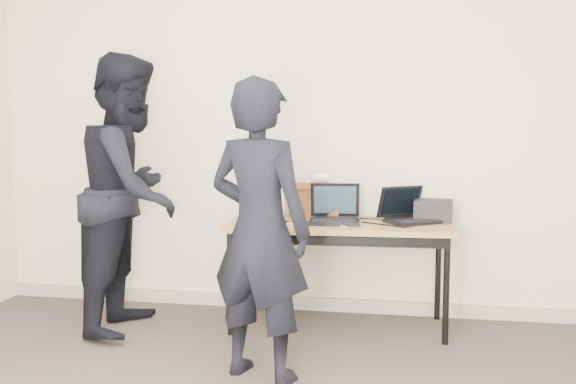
% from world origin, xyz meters
% --- Properties ---
extents(room, '(4.60, 4.60, 2.80)m').
position_xyz_m(room, '(0.00, 0.00, 1.35)').
color(room, '#3D352E').
rests_on(room, ground).
extents(desk, '(1.53, 0.72, 0.72)m').
position_xyz_m(desk, '(0.40, 1.87, 0.66)').
color(desk, olive).
rests_on(desk, ground).
extents(laptop_beige, '(0.31, 0.30, 0.23)m').
position_xyz_m(laptop_beige, '(-0.13, 1.86, 0.77)').
color(laptop_beige, beige).
rests_on(laptop_beige, desk).
extents(laptop_center, '(0.36, 0.35, 0.26)m').
position_xyz_m(laptop_center, '(0.37, 1.89, 0.78)').
color(laptop_center, black).
rests_on(laptop_center, desk).
extents(laptop_right, '(0.44, 0.44, 0.24)m').
position_xyz_m(laptop_right, '(0.85, 1.99, 0.77)').
color(laptop_right, black).
rests_on(laptop_right, desk).
extents(leather_satchel, '(0.38, 0.23, 0.25)m').
position_xyz_m(leather_satchel, '(0.22, 2.10, 0.85)').
color(leather_satchel, brown).
rests_on(leather_satchel, desk).
extents(tissue, '(0.15, 0.12, 0.08)m').
position_xyz_m(tissue, '(0.25, 2.10, 1.00)').
color(tissue, white).
rests_on(tissue, leather_satchel).
extents(equipment_box, '(0.27, 0.24, 0.15)m').
position_xyz_m(equipment_box, '(1.03, 2.06, 0.79)').
color(equipment_box, black).
rests_on(equipment_box, desk).
extents(power_brick, '(0.08, 0.06, 0.03)m').
position_xyz_m(power_brick, '(0.18, 1.70, 0.73)').
color(power_brick, black).
rests_on(power_brick, desk).
extents(cables, '(1.15, 0.41, 0.01)m').
position_xyz_m(cables, '(0.44, 1.86, 0.72)').
color(cables, black).
rests_on(cables, desk).
extents(person_typist, '(0.68, 0.55, 1.63)m').
position_xyz_m(person_typist, '(0.07, 0.93, 0.81)').
color(person_typist, black).
rests_on(person_typist, ground).
extents(person_observer, '(0.74, 0.93, 1.84)m').
position_xyz_m(person_observer, '(-0.98, 1.64, 0.92)').
color(person_observer, black).
rests_on(person_observer, ground).
extents(baseboard, '(4.50, 0.03, 0.10)m').
position_xyz_m(baseboard, '(0.00, 2.23, 0.05)').
color(baseboard, '#A29986').
rests_on(baseboard, ground).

